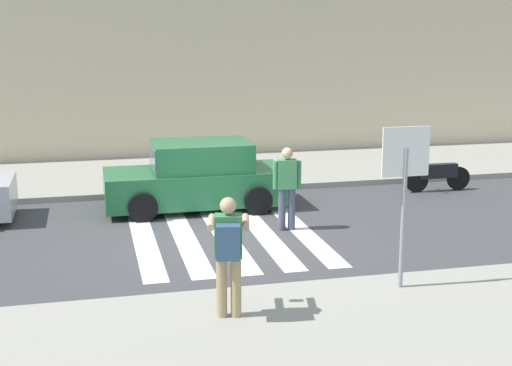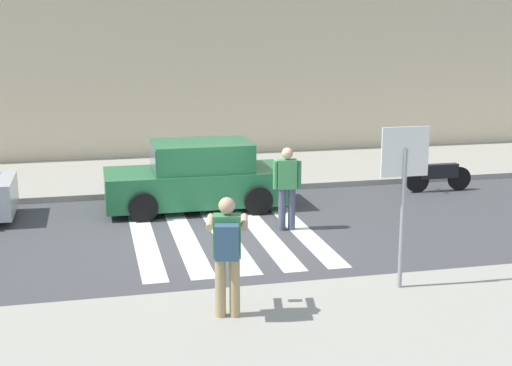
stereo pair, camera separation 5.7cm
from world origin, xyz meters
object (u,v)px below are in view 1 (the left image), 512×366
object	(u,v)px
motorcycle	(438,175)
pedestrian_crossing	(287,184)
stop_sign	(405,172)
photographer_with_backpack	(228,247)
parked_car_green	(197,177)

from	to	relation	value
motorcycle	pedestrian_crossing	bearing A→B (deg)	-152.14
stop_sign	motorcycle	bearing A→B (deg)	58.27
stop_sign	pedestrian_crossing	distance (m)	4.10
stop_sign	motorcycle	xyz separation A→B (m)	(3.94, 6.38, -1.57)
photographer_with_backpack	pedestrian_crossing	size ratio (longest dim) A/B	1.00
stop_sign	motorcycle	distance (m)	7.66
photographer_with_backpack	parked_car_green	distance (m)	6.66
pedestrian_crossing	motorcycle	world-z (taller)	pedestrian_crossing
parked_car_green	motorcycle	distance (m)	6.22
parked_car_green	motorcycle	world-z (taller)	parked_car_green
parked_car_green	motorcycle	bearing A→B (deg)	2.77
stop_sign	pedestrian_crossing	xyz separation A→B (m)	(-0.74, 3.90, -1.01)
stop_sign	photographer_with_backpack	world-z (taller)	stop_sign
parked_car_green	motorcycle	size ratio (longest dim) A/B	2.33
photographer_with_backpack	pedestrian_crossing	bearing A→B (deg)	64.72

